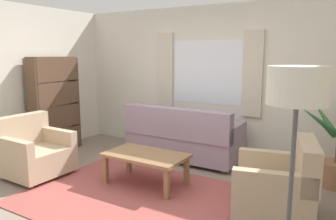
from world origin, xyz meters
TOP-DOWN VIEW (x-y plane):
  - ground_plane at (0.00, 0.00)m, footprint 6.24×6.24m
  - wall_back at (0.00, 2.26)m, footprint 5.32×0.12m
  - window_with_curtains at (0.00, 2.18)m, footprint 1.98×0.07m
  - area_rug at (0.00, 0.00)m, footprint 2.62×2.09m
  - couch at (-0.15, 1.59)m, footprint 1.90×0.82m
  - armchair_left at (-1.67, -0.16)m, footprint 0.84×0.86m
  - armchair_right at (1.69, 0.39)m, footprint 0.99×1.00m
  - coffee_table at (-0.06, 0.39)m, footprint 1.10×0.64m
  - bookshelf at (-2.35, 0.88)m, footprint 0.30×0.94m
  - standing_lamp at (2.02, -0.94)m, footprint 0.37×0.37m

SIDE VIEW (x-z plane):
  - ground_plane at x=0.00m, z-range 0.00..0.00m
  - area_rug at x=0.00m, z-range 0.00..0.01m
  - armchair_left at x=-1.67m, z-range -0.09..0.79m
  - armchair_right at x=1.69m, z-range -0.09..0.79m
  - couch at x=-0.15m, z-range -0.09..0.83m
  - coffee_table at x=-0.06m, z-range 0.16..0.60m
  - bookshelf at x=-2.35m, z-range 0.02..1.74m
  - wall_back at x=0.00m, z-range 0.00..2.60m
  - window_with_curtains at x=0.00m, z-range 0.75..2.15m
  - standing_lamp at x=2.02m, z-range 0.60..2.30m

